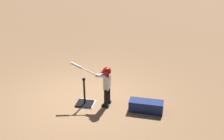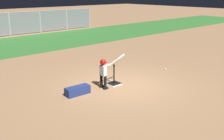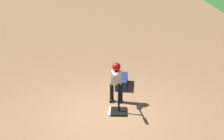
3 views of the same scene
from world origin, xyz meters
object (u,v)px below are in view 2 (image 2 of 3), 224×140
(batting_tee, at_px, (114,81))
(equipment_bag, at_px, (78,91))
(baseball, at_px, (165,69))
(bleachers_far_right, at_px, (69,20))
(batter_child, at_px, (104,70))

(batting_tee, distance_m, equipment_bag, 1.59)
(baseball, xyz_separation_m, bleachers_far_right, (4.84, 15.07, 0.63))
(batting_tee, height_order, equipment_bag, batting_tee)
(batter_child, bearing_deg, baseball, -1.16)
(batting_tee, xyz_separation_m, batter_child, (-0.54, -0.08, 0.57))
(batter_child, xyz_separation_m, equipment_bag, (-1.06, 0.13, -0.54))
(batting_tee, bearing_deg, bleachers_far_right, 62.58)
(equipment_bag, bearing_deg, baseball, 0.59)
(bleachers_far_right, relative_size, equipment_bag, 3.97)
(batting_tee, relative_size, bleachers_far_right, 0.22)
(batter_child, relative_size, equipment_bag, 1.33)
(batting_tee, height_order, batter_child, batter_child)
(baseball, relative_size, bleachers_far_right, 0.02)
(batter_child, bearing_deg, equipment_bag, 173.24)
(equipment_bag, bearing_deg, batter_child, -3.69)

